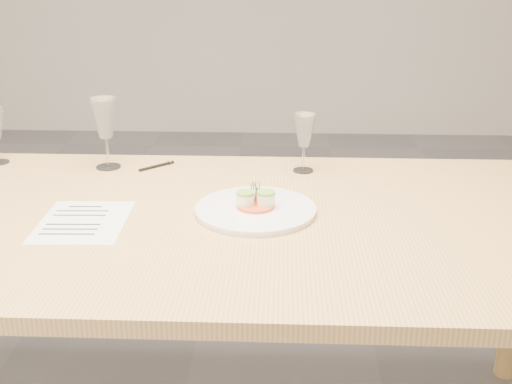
{
  "coord_description": "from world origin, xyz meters",
  "views": [
    {
      "loc": [
        0.32,
        -1.5,
        1.39
      ],
      "look_at": [
        0.25,
        0.04,
        0.8
      ],
      "focal_mm": 45.0,
      "sensor_mm": 36.0,
      "label": 1
    }
  ],
  "objects_px": {
    "dining_table": "(160,238)",
    "ballpoint_pen": "(157,166)",
    "recipe_sheet": "(83,222)",
    "dinner_plate": "(256,209)",
    "wine_glass_2": "(104,120)",
    "wine_glass_3": "(304,132)"
  },
  "relations": [
    {
      "from": "recipe_sheet",
      "to": "wine_glass_3",
      "type": "height_order",
      "value": "wine_glass_3"
    },
    {
      "from": "ballpoint_pen",
      "to": "wine_glass_3",
      "type": "relative_size",
      "value": 0.55
    },
    {
      "from": "recipe_sheet",
      "to": "wine_glass_3",
      "type": "xyz_separation_m",
      "value": [
        0.56,
        0.42,
        0.12
      ]
    },
    {
      "from": "ballpoint_pen",
      "to": "recipe_sheet",
      "type": "bearing_deg",
      "value": -147.3
    },
    {
      "from": "recipe_sheet",
      "to": "ballpoint_pen",
      "type": "relative_size",
      "value": 2.84
    },
    {
      "from": "recipe_sheet",
      "to": "dining_table",
      "type": "bearing_deg",
      "value": 15.02
    },
    {
      "from": "recipe_sheet",
      "to": "wine_glass_2",
      "type": "bearing_deg",
      "value": 94.13
    },
    {
      "from": "dinner_plate",
      "to": "ballpoint_pen",
      "type": "distance_m",
      "value": 0.48
    },
    {
      "from": "dinner_plate",
      "to": "ballpoint_pen",
      "type": "bearing_deg",
      "value": 132.44
    },
    {
      "from": "dinner_plate",
      "to": "recipe_sheet",
      "type": "relative_size",
      "value": 1.12
    },
    {
      "from": "wine_glass_2",
      "to": "dinner_plate",
      "type": "bearing_deg",
      "value": -36.2
    },
    {
      "from": "dining_table",
      "to": "dinner_plate",
      "type": "bearing_deg",
      "value": 4.91
    },
    {
      "from": "wine_glass_2",
      "to": "wine_glass_3",
      "type": "relative_size",
      "value": 1.23
    },
    {
      "from": "dining_table",
      "to": "ballpoint_pen",
      "type": "xyz_separation_m",
      "value": [
        -0.08,
        0.38,
        0.07
      ]
    },
    {
      "from": "ballpoint_pen",
      "to": "wine_glass_2",
      "type": "relative_size",
      "value": 0.45
    },
    {
      "from": "dinner_plate",
      "to": "recipe_sheet",
      "type": "bearing_deg",
      "value": -169.87
    },
    {
      "from": "dining_table",
      "to": "dinner_plate",
      "type": "height_order",
      "value": "dinner_plate"
    },
    {
      "from": "wine_glass_2",
      "to": "wine_glass_3",
      "type": "bearing_deg",
      "value": -0.8
    },
    {
      "from": "recipe_sheet",
      "to": "wine_glass_2",
      "type": "height_order",
      "value": "wine_glass_2"
    },
    {
      "from": "dining_table",
      "to": "wine_glass_2",
      "type": "bearing_deg",
      "value": 121.47
    },
    {
      "from": "recipe_sheet",
      "to": "ballpoint_pen",
      "type": "height_order",
      "value": "ballpoint_pen"
    },
    {
      "from": "ballpoint_pen",
      "to": "wine_glass_3",
      "type": "bearing_deg",
      "value": -45.66
    }
  ]
}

